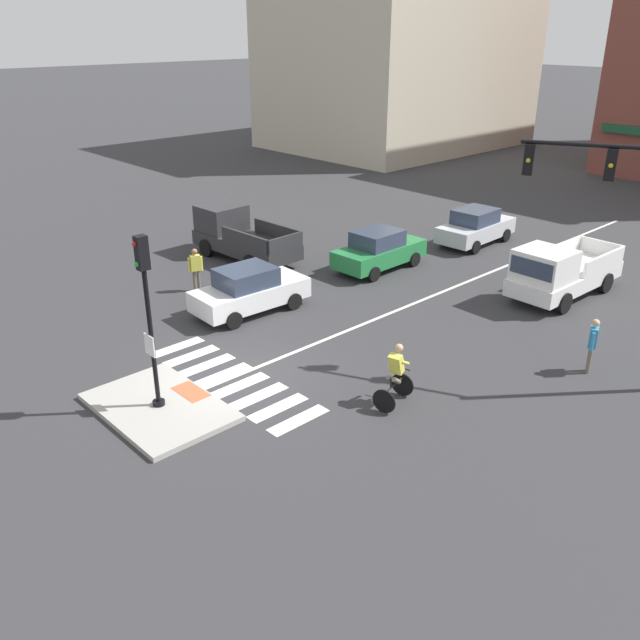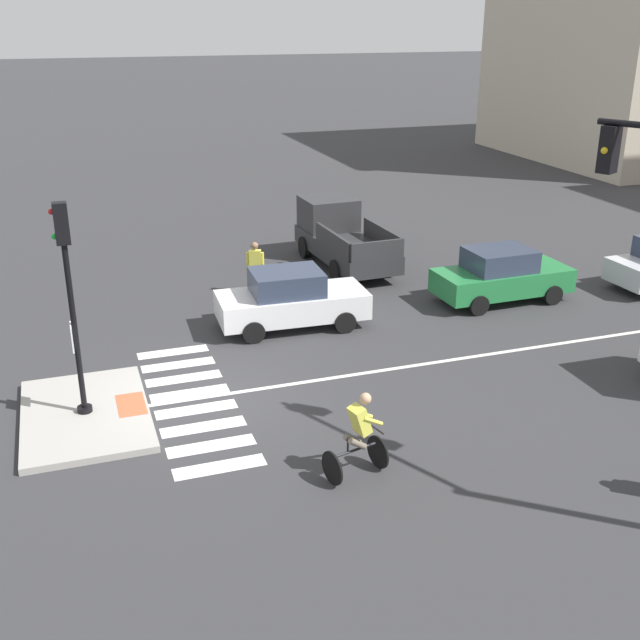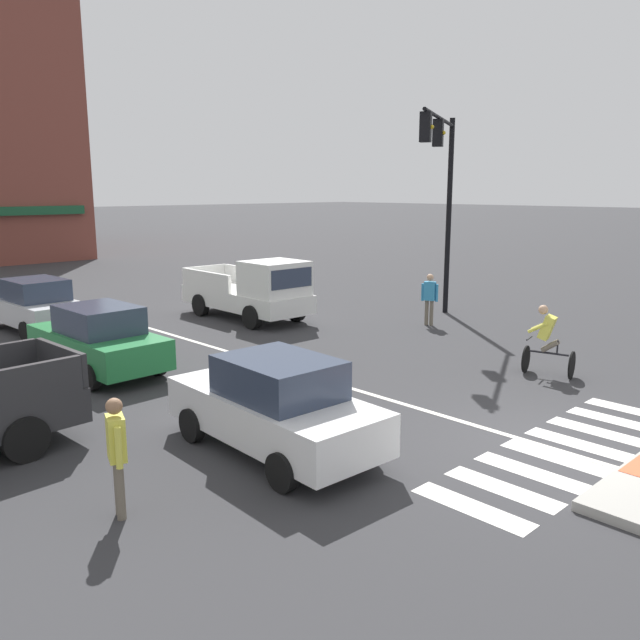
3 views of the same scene
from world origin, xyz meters
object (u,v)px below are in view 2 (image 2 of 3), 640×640
(car_white_westbound_near, at_px, (291,299))
(cyclist, at_px, (359,434))
(pickup_truck_charcoal_cross_left, at_px, (340,236))
(car_green_westbound_far, at_px, (501,275))
(signal_pole, at_px, (69,291))
(pedestrian_at_curb_left, at_px, (255,264))

(car_white_westbound_near, xyz_separation_m, cyclist, (7.52, -0.96, 0.06))
(pickup_truck_charcoal_cross_left, bearing_deg, car_green_westbound_far, 32.46)
(car_green_westbound_far, bearing_deg, signal_pole, -74.10)
(car_green_westbound_far, relative_size, pickup_truck_charcoal_cross_left, 0.80)
(cyclist, bearing_deg, pedestrian_at_curb_left, 176.09)
(signal_pole, bearing_deg, car_white_westbound_near, 121.81)
(pickup_truck_charcoal_cross_left, bearing_deg, cyclist, -18.83)
(signal_pole, distance_m, cyclist, 6.53)
(pedestrian_at_curb_left, bearing_deg, signal_pole, -40.21)
(signal_pole, bearing_deg, pickup_truck_charcoal_cross_left, 133.61)
(pickup_truck_charcoal_cross_left, height_order, cyclist, pickup_truck_charcoal_cross_left)
(pedestrian_at_curb_left, bearing_deg, car_green_westbound_far, 66.48)
(cyclist, distance_m, pedestrian_at_curb_left, 10.49)
(car_white_westbound_near, xyz_separation_m, pedestrian_at_curb_left, (-2.94, -0.25, 0.17))
(signal_pole, bearing_deg, car_green_westbound_far, 105.90)
(pickup_truck_charcoal_cross_left, height_order, pedestrian_at_curb_left, pickup_truck_charcoal_cross_left)
(pickup_truck_charcoal_cross_left, bearing_deg, signal_pole, -46.39)
(car_green_westbound_far, distance_m, cyclist, 10.64)
(cyclist, bearing_deg, car_green_westbound_far, 134.67)
(signal_pole, relative_size, pedestrian_at_curb_left, 2.74)
(car_white_westbound_near, distance_m, pedestrian_at_curb_left, 2.95)
(car_green_westbound_far, bearing_deg, cyclist, -45.33)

